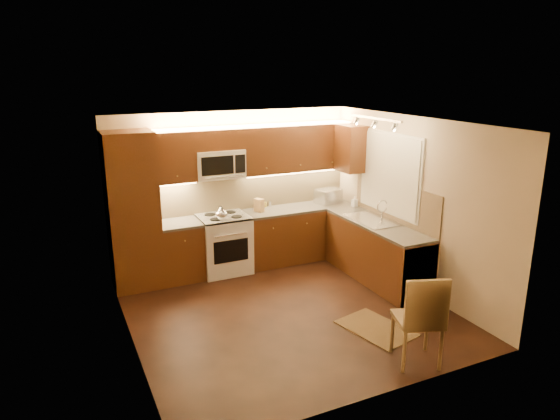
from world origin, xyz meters
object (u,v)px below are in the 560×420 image
sink (372,216)px  kettle (221,213)px  knife_block (259,205)px  stove (224,244)px  toaster_oven (328,196)px  soap_bottle (354,201)px  dining_chair (418,317)px  microwave (219,164)px

sink → kettle: 2.29m
knife_block → sink: bearing=-65.2°
stove → toaster_oven: bearing=1.5°
soap_bottle → dining_chair: (-1.13, -3.00, -0.46)m
knife_block → stove: bearing=161.1°
stove → toaster_oven: size_ratio=2.27×
microwave → kettle: (-0.09, -0.33, -0.69)m
microwave → soap_bottle: 2.36m
kettle → dining_chair: 3.39m
kettle → dining_chair: (1.16, -3.14, -0.50)m
kettle → stove: bearing=57.0°
soap_bottle → kettle: bearing=167.8°
toaster_oven → knife_block: 1.28m
knife_block → dining_chair: size_ratio=0.20×
microwave → stove: bearing=-90.0°
knife_block → soap_bottle: 1.61m
knife_block → soap_bottle: size_ratio=1.19×
stove → knife_block: knife_block is taller
microwave → knife_block: (0.63, -0.07, -0.72)m
kettle → knife_block: size_ratio=1.05×
stove → kettle: kettle is taller
stove → microwave: 1.27m
sink → kettle: kettle is taller
sink → soap_bottle: (0.20, 0.79, 0.01)m
sink → kettle: bearing=155.9°
kettle → sink: bearing=-31.7°
stove → soap_bottle: (2.20, -0.34, 0.53)m
kettle → toaster_oven: toaster_oven is taller
microwave → soap_bottle: size_ratio=4.31×
stove → sink: 2.35m
stove → toaster_oven: (1.91, 0.05, 0.56)m
sink → knife_block: size_ratio=4.10×
microwave → sink: 2.48m
microwave → kettle: size_ratio=3.45×
microwave → toaster_oven: bearing=-2.6°
dining_chair → sink: bearing=86.6°
microwave → dining_chair: bearing=-72.9°
kettle → microwave: bearing=66.9°
microwave → kettle: microwave is taller
knife_block → soap_bottle: (1.56, -0.40, -0.02)m
kettle → knife_block: (0.72, 0.25, -0.03)m
sink → microwave: bearing=147.8°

